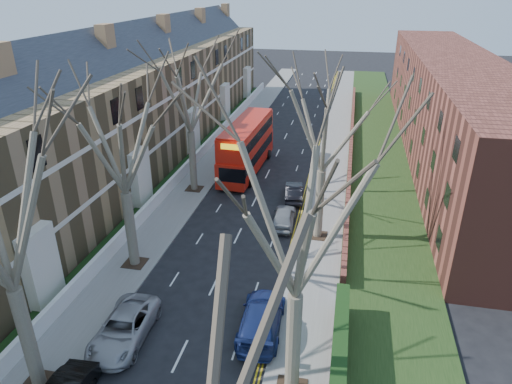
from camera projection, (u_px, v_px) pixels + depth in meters
The scene contains 15 objects.
pavement_left at pixel (224, 149), 50.36m from camera, with size 3.00×102.00×0.12m, color slate.
pavement_right at pixel (334, 156), 48.14m from camera, with size 3.00×102.00×0.12m, color slate.
terrace_left at pixel (120, 116), 42.36m from camera, with size 9.70×78.00×13.60m.
flats_right at pixel (450, 107), 47.49m from camera, with size 13.97×54.00×10.00m.
front_wall_left at pixel (185, 169), 43.32m from camera, with size 0.30×78.00×1.00m.
grass_verge_right at pixel (378, 159), 47.26m from camera, with size 6.00×102.00×0.06m.
tree_left_far at pixel (117, 129), 26.01m from camera, with size 10.15×10.15×14.22m.
tree_left_dist at pixel (188, 82), 36.53m from camera, with size 10.50×10.50×14.71m.
tree_right_mid at pixel (300, 202), 16.67m from camera, with size 10.50×10.50×14.71m.
tree_right_far at pixel (325, 112), 29.23m from camera, with size 10.15×10.15×14.22m.
double_decker_bus at pixel (247, 148), 43.75m from camera, with size 3.28×11.64×4.81m.
car_left_far at pixel (124, 328), 23.41m from camera, with size 2.39×5.17×1.44m, color #9E9EA3.
car_right_near at pixel (261, 318), 24.01m from camera, with size 2.18×5.37×1.56m, color navy.
car_right_mid at pixel (284, 217), 34.49m from camera, with size 1.65×4.09×1.39m, color gray.
car_right_far at pixel (294, 192), 38.59m from camera, with size 1.42×4.08×1.34m, color black.
Camera 1 is at (7.19, -6.97, 16.93)m, focal length 32.00 mm.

